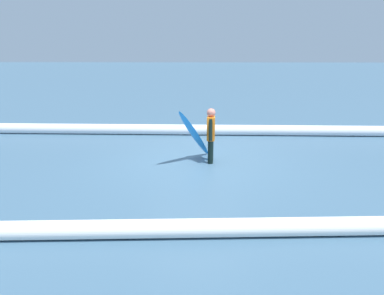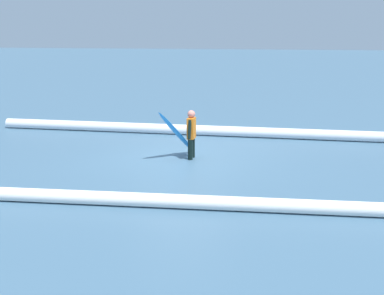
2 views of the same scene
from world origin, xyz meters
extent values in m
plane|color=#41647D|center=(0.00, 0.00, 0.00)|extent=(178.42, 178.42, 0.00)
cylinder|color=black|center=(-0.35, 0.11, 0.30)|extent=(0.14, 0.14, 0.59)
cylinder|color=black|center=(-0.36, -0.17, 0.30)|extent=(0.14, 0.14, 0.59)
cube|color=orange|center=(-0.36, -0.03, 0.89)|extent=(0.21, 0.35, 0.60)
sphere|color=#BE7061|center=(-0.36, -0.03, 1.30)|extent=(0.22, 0.22, 0.22)
cylinder|color=black|center=(-0.35, 0.18, 0.89)|extent=(0.09, 0.23, 0.55)
cylinder|color=black|center=(-0.37, -0.25, 0.89)|extent=(0.09, 0.20, 0.55)
ellipsoid|color=#268CE5|center=(0.06, -0.05, 0.72)|extent=(0.89, 1.66, 1.47)
ellipsoid|color=blue|center=(0.06, -0.05, 0.73)|extent=(0.62, 1.30, 1.18)
cylinder|color=white|center=(-2.99, -3.24, 0.18)|extent=(20.77, 0.46, 0.36)
cylinder|color=white|center=(-1.05, 3.93, 0.15)|extent=(22.89, 1.90, 0.30)
camera|label=1|loc=(-0.26, 9.19, 2.80)|focal=34.44mm
camera|label=2|loc=(-2.91, 13.06, 3.56)|focal=44.70mm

